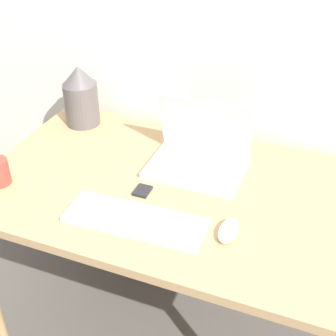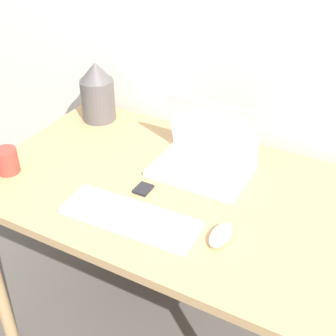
# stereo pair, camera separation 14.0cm
# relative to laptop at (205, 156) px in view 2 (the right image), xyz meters

# --- Properties ---
(wall_back) EXTENTS (6.00, 0.05, 2.50)m
(wall_back) POSITION_rel_laptop_xyz_m (-0.05, 0.31, 0.43)
(wall_back) COLOR silver
(wall_back) RESTS_ON ground_plane
(desk) EXTENTS (1.24, 0.76, 0.77)m
(desk) POSITION_rel_laptop_xyz_m (-0.05, -0.14, -0.15)
(desk) COLOR tan
(desk) RESTS_ON ground_plane
(laptop) EXTENTS (0.32, 0.23, 0.24)m
(laptop) POSITION_rel_laptop_xyz_m (0.00, 0.00, 0.00)
(laptop) COLOR silver
(laptop) RESTS_ON desk
(keyboard) EXTENTS (0.42, 0.15, 0.02)m
(keyboard) POSITION_rel_laptop_xyz_m (-0.08, -0.35, -0.04)
(keyboard) COLOR silver
(keyboard) RESTS_ON desk
(mouse) EXTENTS (0.05, 0.11, 0.03)m
(mouse) POSITION_rel_laptop_xyz_m (0.19, -0.30, -0.04)
(mouse) COLOR white
(mouse) RESTS_ON desk
(vase) EXTENTS (0.13, 0.13, 0.24)m
(vase) POSITION_rel_laptop_xyz_m (-0.52, 0.13, 0.06)
(vase) COLOR #514C4C
(vase) RESTS_ON desk
(mp3_player) EXTENTS (0.05, 0.06, 0.01)m
(mp3_player) POSITION_rel_laptop_xyz_m (-0.12, -0.20, -0.05)
(mp3_player) COLOR black
(mp3_player) RESTS_ON desk
(mug) EXTENTS (0.07, 0.07, 0.09)m
(mug) POSITION_rel_laptop_xyz_m (-0.57, -0.33, -0.01)
(mug) COLOR #9E382D
(mug) RESTS_ON desk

